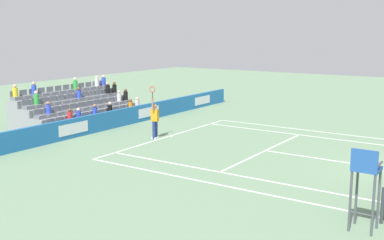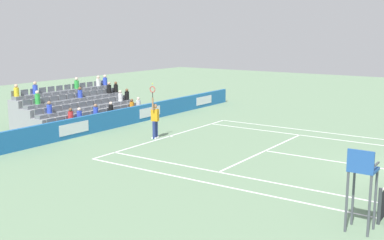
# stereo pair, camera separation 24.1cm
# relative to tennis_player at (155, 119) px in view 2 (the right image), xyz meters

# --- Properties ---
(line_baseline) EXTENTS (10.97, 0.10, 0.01)m
(line_baseline) POSITION_rel_tennis_player_xyz_m (-0.80, 0.30, -0.99)
(line_baseline) COLOR white
(line_baseline) RESTS_ON ground
(line_service) EXTENTS (8.23, 0.10, 0.01)m
(line_service) POSITION_rel_tennis_player_xyz_m (-0.80, 5.79, -0.99)
(line_service) COLOR white
(line_service) RESTS_ON ground
(line_centre_service) EXTENTS (0.10, 6.40, 0.01)m
(line_centre_service) POSITION_rel_tennis_player_xyz_m (-0.80, 8.99, -0.99)
(line_centre_service) COLOR white
(line_centre_service) RESTS_ON ground
(line_singles_sideline_left) EXTENTS (0.10, 11.89, 0.01)m
(line_singles_sideline_left) POSITION_rel_tennis_player_xyz_m (3.31, 6.24, -0.99)
(line_singles_sideline_left) COLOR white
(line_singles_sideline_left) RESTS_ON ground
(line_singles_sideline_right) EXTENTS (0.10, 11.89, 0.01)m
(line_singles_sideline_right) POSITION_rel_tennis_player_xyz_m (-4.92, 6.24, -0.99)
(line_singles_sideline_right) COLOR white
(line_singles_sideline_right) RESTS_ON ground
(line_doubles_sideline_left) EXTENTS (0.10, 11.89, 0.01)m
(line_doubles_sideline_left) POSITION_rel_tennis_player_xyz_m (4.68, 6.24, -0.99)
(line_doubles_sideline_left) COLOR white
(line_doubles_sideline_left) RESTS_ON ground
(line_doubles_sideline_right) EXTENTS (0.10, 11.89, 0.01)m
(line_doubles_sideline_right) POSITION_rel_tennis_player_xyz_m (-6.29, 6.24, -0.99)
(line_doubles_sideline_right) COLOR white
(line_doubles_sideline_right) RESTS_ON ground
(line_centre_mark) EXTENTS (0.10, 0.20, 0.01)m
(line_centre_mark) POSITION_rel_tennis_player_xyz_m (-0.80, 0.40, -0.99)
(line_centre_mark) COLOR white
(line_centre_mark) RESTS_ON ground
(sponsor_barrier) EXTENTS (24.47, 0.22, 1.01)m
(sponsor_barrier) POSITION_rel_tennis_player_xyz_m (-0.80, -3.59, -0.49)
(sponsor_barrier) COLOR #1E66AD
(sponsor_barrier) RESTS_ON ground
(tennis_player) EXTENTS (0.53, 0.39, 2.85)m
(tennis_player) POSITION_rel_tennis_player_xyz_m (0.00, 0.00, 0.00)
(tennis_player) COLOR navy
(tennis_player) RESTS_ON ground
(umpire_chair) EXTENTS (0.70, 0.70, 2.34)m
(umpire_chair) POSITION_rel_tennis_player_xyz_m (5.96, 11.87, 0.53)
(umpire_chair) COLOR #474C54
(umpire_chair) RESTS_ON ground
(stadium_stand) EXTENTS (7.44, 3.80, 2.59)m
(stadium_stand) POSITION_rel_tennis_player_xyz_m (-0.82, -6.53, -0.30)
(stadium_stand) COLOR gray
(stadium_stand) RESTS_ON ground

